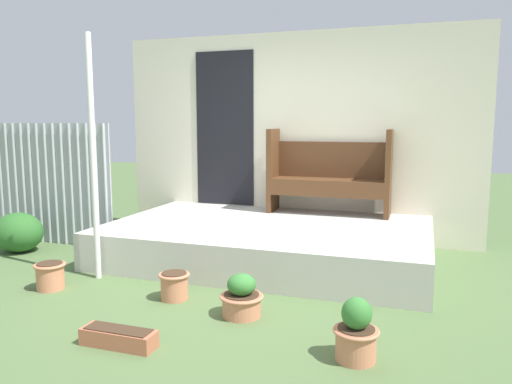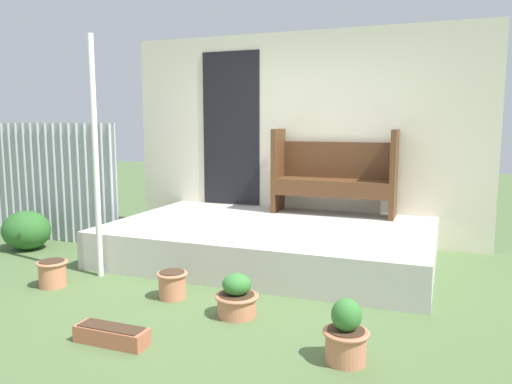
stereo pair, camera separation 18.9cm
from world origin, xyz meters
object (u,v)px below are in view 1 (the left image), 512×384
Objects in this scene: bench at (329,172)px; flower_pot_left at (50,275)px; shrub_by_fence at (18,232)px; support_post at (93,159)px; flower_pot_far_right at (356,333)px; flower_pot_middle at (174,285)px; planter_box_rect at (119,337)px; flower_pot_right at (242,298)px.

flower_pot_left is (-2.05, -2.43, -0.76)m from bench.
flower_pot_left is at bearing -36.69° from shrub_by_fence.
support_post is 2.90m from flower_pot_far_right.
support_post is 5.59× the size of flower_pot_far_right.
flower_pot_middle is (1.18, 0.13, -0.01)m from flower_pot_left.
planter_box_rect is (-1.53, -0.31, -0.12)m from flower_pot_far_right.
support_post is 1.98m from flower_pot_right.
flower_pot_right is at bearing 51.78° from planter_box_rect.
support_post reaches higher than planter_box_rect.
flower_pot_far_right reaches higher than flower_pot_right.
bench reaches higher than flower_pot_right.
planter_box_rect is at bearing -128.22° from flower_pot_right.
flower_pot_right is (1.85, -0.03, 0.01)m from flower_pot_left.
bench is 3.09m from flower_pot_far_right.
bench is at bearing 85.22° from flower_pot_right.
shrub_by_fence is at bearing 145.39° from planter_box_rect.
support_post is 8.24× the size of flower_pot_left.
support_post is 4.02× the size of shrub_by_fence.
support_post is 2.75m from bench.
support_post reaches higher than flower_pot_left.
flower_pot_left is 1.85m from flower_pot_right.
flower_pot_right is (1.65, -0.45, -1.00)m from support_post.
flower_pot_far_right is (2.58, -0.90, -0.97)m from support_post.
flower_pot_middle is 0.78× the size of flower_pot_right.
flower_pot_right is (-0.21, -2.47, -0.75)m from bench.
flower_pot_right is 1.04m from flower_pot_far_right.
flower_pot_left reaches higher than planter_box_rect.
flower_pot_left is 0.82× the size of flower_pot_right.
bench is at bearing 49.84° from flower_pot_left.
support_post is 1.81m from shrub_by_fence.
bench reaches higher than flower_pot_far_right.
flower_pot_far_right is (2.78, -0.48, 0.05)m from flower_pot_left.
planter_box_rect is 3.07m from shrub_by_fence.
shrub_by_fence is (-2.45, 0.82, 0.10)m from flower_pot_middle.
shrub_by_fence is (-1.27, 0.95, 0.10)m from flower_pot_left.
flower_pot_right reaches higher than flower_pot_middle.
flower_pot_right is 0.83× the size of flower_pot_far_right.
flower_pot_far_right reaches higher than planter_box_rect.
flower_pot_left is 0.49× the size of shrub_by_fence.
support_post is at bearing 164.60° from flower_pot_right.
flower_pot_right reaches higher than planter_box_rect.
flower_pot_right is 0.65× the size of planter_box_rect.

